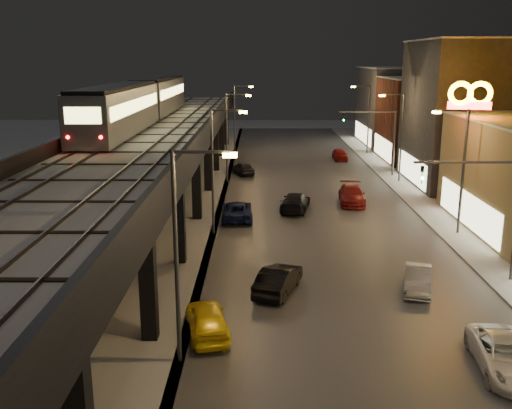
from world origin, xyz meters
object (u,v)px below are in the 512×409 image
object	(u,v)px
car_onc_silver	(418,280)
car_taxi	(207,320)
car_onc_red	(340,155)
car_mid_dark	(295,202)
car_near_white	(278,280)
subway_train	(143,101)
car_onc_white	(352,195)
car_onc_dark	(506,357)
car_mid_silver	(237,211)
car_far_white	(243,169)

from	to	relation	value
car_onc_silver	car_taxi	bearing A→B (deg)	-139.67
car_onc_red	car_mid_dark	bearing A→B (deg)	-107.30
car_near_white	car_taxi	bearing A→B (deg)	74.04
car_mid_dark	subway_train	bearing A→B (deg)	-20.89
car_onc_white	car_onc_dark	bearing A→B (deg)	-80.84
car_mid_silver	car_onc_red	size ratio (longest dim) A/B	1.26
car_taxi	car_mid_silver	distance (m)	19.45
car_far_white	car_mid_dark	bearing A→B (deg)	88.22
car_taxi	car_far_white	world-z (taller)	car_taxi
subway_train	car_mid_silver	size ratio (longest dim) A/B	7.42
car_far_white	car_onc_dark	bearing A→B (deg)	87.12
car_far_white	car_taxi	bearing A→B (deg)	69.99
car_onc_red	subway_train	bearing A→B (deg)	-144.58
car_onc_dark	subway_train	bearing A→B (deg)	127.13
car_onc_white	car_onc_silver	bearing A→B (deg)	-83.14
car_mid_silver	car_onc_white	world-z (taller)	car_onc_white
car_onc_silver	car_onc_dark	world-z (taller)	car_onc_dark
car_taxi	car_mid_dark	world-z (taller)	same
car_taxi	car_onc_red	xyz separation A→B (m)	(12.42, 46.65, -0.06)
car_taxi	car_far_white	xyz separation A→B (m)	(0.60, 37.34, -0.06)
car_onc_dark	car_onc_red	distance (m)	49.78
car_onc_silver	car_onc_dark	xyz separation A→B (m)	(1.35, -8.28, 0.04)
car_mid_silver	car_mid_dark	distance (m)	5.44
car_taxi	car_onc_silver	bearing A→B (deg)	-166.76
subway_train	car_onc_dark	size ratio (longest dim) A/B	7.61
car_mid_silver	car_onc_white	size ratio (longest dim) A/B	0.96
car_onc_silver	car_onc_white	bearing A→B (deg)	106.90
car_taxi	car_onc_red	distance (m)	48.28
car_near_white	car_onc_red	xyz separation A→B (m)	(9.01, 41.78, -0.05)
car_taxi	car_mid_silver	xyz separation A→B (m)	(0.60, 19.44, -0.04)
car_onc_silver	car_onc_white	size ratio (longest dim) A/B	0.75
car_near_white	car_mid_silver	bearing A→B (deg)	-60.06
car_taxi	car_near_white	distance (m)	5.95
car_near_white	car_onc_red	size ratio (longest dim) A/B	1.12
car_far_white	car_onc_white	xyz separation A→B (m)	(9.84, -12.87, 0.09)
car_onc_dark	car_onc_red	size ratio (longest dim) A/B	1.23
car_taxi	car_onc_silver	size ratio (longest dim) A/B	1.10
car_near_white	car_onc_silver	size ratio (longest dim) A/B	1.14
car_mid_dark	car_onc_silver	distance (m)	17.83
subway_train	car_taxi	distance (m)	33.01
car_near_white	car_mid_silver	size ratio (longest dim) A/B	0.89
car_onc_white	subway_train	bearing A→B (deg)	166.72
car_mid_silver	car_onc_red	bearing A→B (deg)	-116.29
car_mid_silver	car_far_white	size ratio (longest dim) A/B	1.26
subway_train	car_mid_silver	distance (m)	16.69
car_taxi	car_onc_dark	size ratio (longest dim) A/B	0.88
car_mid_dark	car_onc_white	size ratio (longest dim) A/B	0.96
car_mid_silver	car_onc_white	xyz separation A→B (m)	(9.84, 5.04, 0.06)
car_mid_dark	car_onc_dark	world-z (taller)	car_mid_dark
car_onc_red	car_onc_silver	bearing A→B (deg)	-93.22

